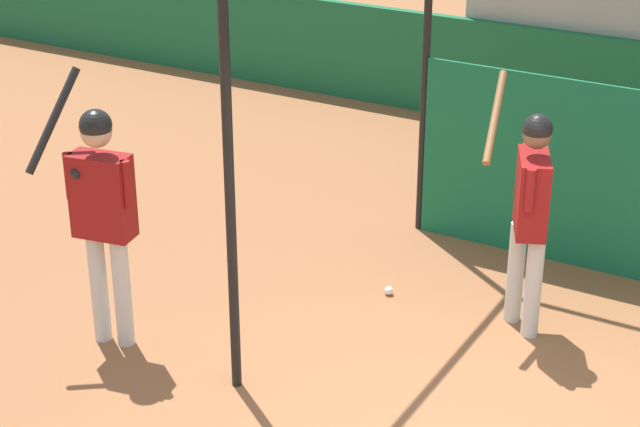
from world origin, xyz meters
name	(u,v)px	position (x,y,z in m)	size (l,w,h in m)	color
batting_cage	(599,143)	(-0.03, 2.62, 1.34)	(3.52, 3.12, 3.21)	black
player_batter	(530,202)	(-0.30, 1.86, 1.06)	(0.69, 0.80, 1.89)	silver
player_waiting	(102,205)	(-2.91, 0.10, 1.14)	(0.71, 0.52, 2.09)	silver
baseball	(389,291)	(-1.41, 1.81, 0.04)	(0.07, 0.07, 0.07)	white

